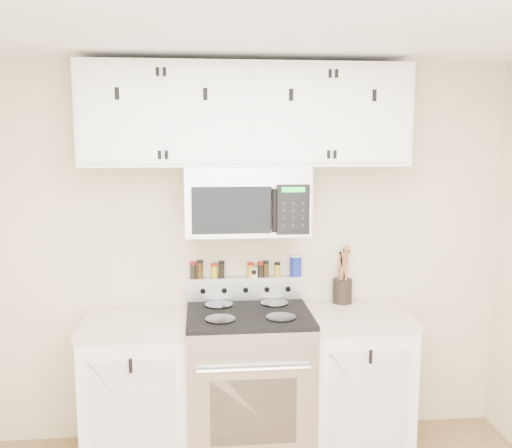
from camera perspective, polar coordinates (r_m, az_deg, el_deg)
The scene contains 17 objects.
back_wall at distance 3.79m, azimuth -1.16°, elevation -2.99°, with size 3.50×0.01×2.50m, color beige.
range at distance 3.73m, azimuth -0.73°, elevation -15.56°, with size 0.76×0.65×1.10m.
base_cabinet_left at distance 3.77m, azimuth -11.70°, elevation -15.89°, with size 0.64×0.62×0.92m.
base_cabinet_right at distance 3.87m, azimuth 9.85°, elevation -15.15°, with size 0.64×0.62×0.92m.
microwave at distance 3.55m, azimuth -0.93°, elevation 2.42°, with size 0.76×0.44×0.42m.
upper_cabinets at distance 3.56m, azimuth -0.99°, elevation 10.83°, with size 2.00×0.35×0.62m.
utensil_crock at distance 3.87m, azimuth 8.62°, elevation -6.43°, with size 0.13×0.13×0.38m.
kitchen_timer at distance 3.79m, azimuth -0.23°, elevation -4.83°, with size 0.05×0.05×0.06m, color silver.
salt_canister at distance 3.82m, azimuth 3.99°, elevation -4.16°, with size 0.08×0.08×0.14m.
spice_jar_0 at distance 3.77m, azimuth -6.30°, elevation -4.58°, with size 0.04×0.04×0.11m.
spice_jar_1 at distance 3.77m, azimuth -5.61°, elevation -4.50°, with size 0.04×0.04×0.12m.
spice_jar_2 at distance 3.77m, azimuth -4.18°, elevation -4.67°, with size 0.04×0.04×0.09m.
spice_jar_3 at distance 3.77m, azimuth -3.47°, elevation -4.54°, with size 0.04×0.04×0.11m.
spice_jar_4 at distance 3.78m, azimuth -0.53°, elevation -4.59°, with size 0.04×0.04×0.10m.
spice_jar_5 at distance 3.79m, azimuth 0.47°, elevation -4.54°, with size 0.04×0.04×0.10m.
spice_jar_6 at distance 3.79m, azimuth 1.00°, elevation -4.49°, with size 0.04×0.04×0.10m.
spice_jar_7 at distance 3.80m, azimuth 2.15°, elevation -4.54°, with size 0.04×0.04×0.09m.
Camera 1 is at (-0.28, -1.96, 2.01)m, focal length 40.00 mm.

